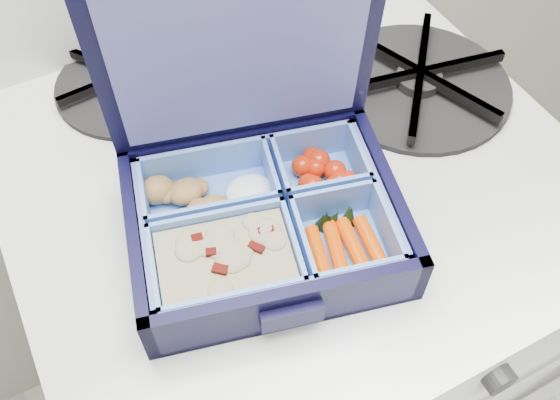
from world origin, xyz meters
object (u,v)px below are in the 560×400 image
burner_grate (419,77)px  fork (252,130)px  bento_box (265,222)px  stove (281,330)px

burner_grate → fork: 0.19m
burner_grate → bento_box: bearing=-156.9°
burner_grate → fork: burner_grate is taller
bento_box → fork: bento_box is taller
fork → stove: bearing=-16.0°
stove → burner_grate: (0.17, 0.01, 0.42)m
stove → bento_box: bearing=-125.3°
stove → burner_grate: burner_grate is taller
stove → bento_box: size_ratio=3.59×
bento_box → burner_grate: size_ratio=1.14×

